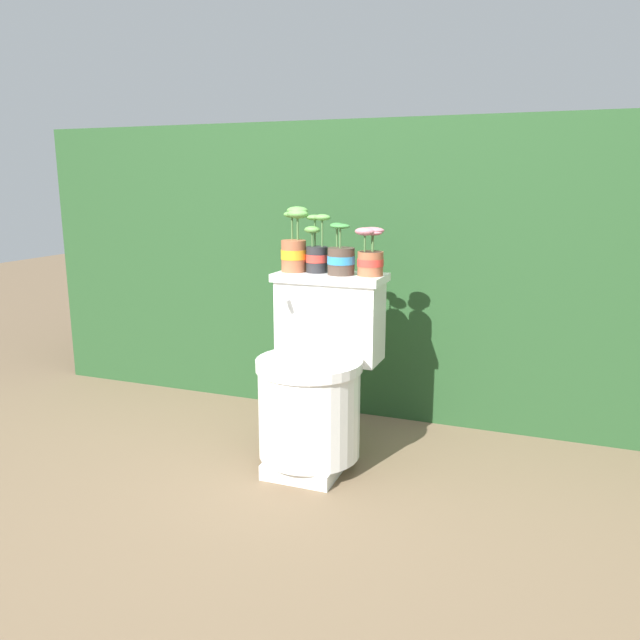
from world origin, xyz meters
TOP-DOWN VIEW (x-y plane):
  - ground_plane at (0.00, 0.00)m, footprint 12.00×12.00m
  - hedge_backdrop at (0.00, 1.15)m, footprint 3.35×1.01m
  - toilet at (-0.05, 0.12)m, footprint 0.42×0.51m
  - potted_plant_left at (-0.20, 0.27)m, footprint 0.11×0.11m
  - potted_plant_midleft at (-0.11, 0.28)m, footprint 0.10×0.09m
  - potted_plant_middle at (-0.00, 0.25)m, footprint 0.10×0.10m
  - potted_plant_midright at (0.11, 0.27)m, footprint 0.11×0.10m

SIDE VIEW (x-z plane):
  - ground_plane at x=0.00m, z-range 0.00..0.00m
  - toilet at x=-0.05m, z-range -0.03..0.66m
  - hedge_backdrop at x=0.00m, z-range 0.00..1.30m
  - potted_plant_middle at x=0.00m, z-range 0.67..0.86m
  - potted_plant_midright at x=0.11m, z-range 0.68..0.86m
  - potted_plant_midleft at x=-0.11m, z-range 0.67..0.89m
  - potted_plant_left at x=-0.20m, z-range 0.67..0.92m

